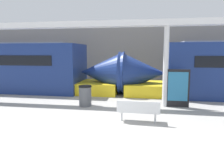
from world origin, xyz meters
TOP-DOWN VIEW (x-y plane):
  - ground_plane at (0.00, 0.00)m, footprint 60.00×60.00m
  - station_wall at (0.00, 10.74)m, footprint 56.00×0.20m
  - bench_near at (1.42, 1.45)m, footprint 1.57×0.48m
  - trash_bin at (-1.17, 3.39)m, footprint 0.62×0.62m
  - poster_board at (3.18, 3.85)m, footprint 1.06×0.07m
  - support_column_near at (2.61, 3.92)m, footprint 0.25×0.25m
  - canopy_beam at (2.61, 3.92)m, footprint 28.00×0.60m

SIDE VIEW (x-z plane):
  - ground_plane at x=0.00m, z-range 0.00..0.00m
  - bench_near at x=1.42m, z-range 0.07..0.89m
  - trash_bin at x=-1.17m, z-range 0.00..0.99m
  - poster_board at x=3.18m, z-range 0.01..1.80m
  - support_column_near at x=2.61m, z-range 0.00..3.78m
  - station_wall at x=0.00m, z-range 0.00..5.00m
  - canopy_beam at x=2.61m, z-range 3.78..4.06m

